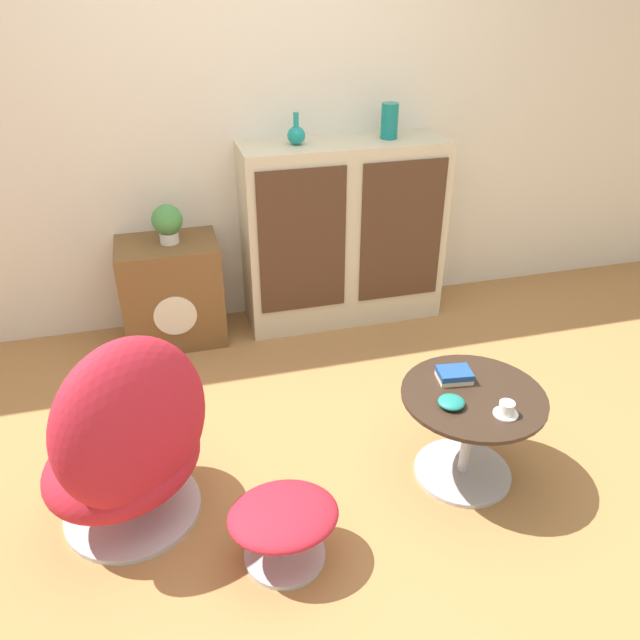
# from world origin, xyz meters

# --- Properties ---
(ground_plane) EXTENTS (12.00, 12.00, 0.00)m
(ground_plane) POSITION_xyz_m (0.00, 0.00, 0.00)
(ground_plane) COLOR #A87542
(wall_back) EXTENTS (6.40, 0.06, 2.60)m
(wall_back) POSITION_xyz_m (0.00, 1.68, 1.30)
(wall_back) COLOR silver
(wall_back) RESTS_ON ground_plane
(sideboard) EXTENTS (1.20, 0.40, 1.11)m
(sideboard) POSITION_xyz_m (0.49, 1.45, 0.55)
(sideboard) COLOR beige
(sideboard) RESTS_ON ground_plane
(tv_console) EXTENTS (0.57, 0.42, 0.61)m
(tv_console) POSITION_xyz_m (-0.56, 1.44, 0.31)
(tv_console) COLOR brown
(tv_console) RESTS_ON ground_plane
(egg_chair) EXTENTS (0.86, 0.85, 0.86)m
(egg_chair) POSITION_xyz_m (-0.79, 0.02, 0.39)
(egg_chair) COLOR #B7B7BC
(egg_chair) RESTS_ON ground_plane
(ottoman) EXTENTS (0.41, 0.35, 0.26)m
(ottoman) POSITION_xyz_m (-0.27, -0.32, 0.19)
(ottoman) COLOR #B7B7BC
(ottoman) RESTS_ON ground_plane
(coffee_table) EXTENTS (0.60, 0.60, 0.44)m
(coffee_table) POSITION_xyz_m (0.59, -0.09, 0.27)
(coffee_table) COLOR #B7B7BC
(coffee_table) RESTS_ON ground_plane
(vase_leftmost) EXTENTS (0.10, 0.10, 0.17)m
(vase_leftmost) POSITION_xyz_m (0.21, 1.45, 1.16)
(vase_leftmost) COLOR teal
(vase_leftmost) RESTS_ON sideboard
(vase_inner_left) EXTENTS (0.10, 0.10, 0.19)m
(vase_inner_left) POSITION_xyz_m (0.75, 1.45, 1.20)
(vase_inner_left) COLOR #147A75
(vase_inner_left) RESTS_ON sideboard
(potted_plant) EXTENTS (0.17, 0.17, 0.22)m
(potted_plant) POSITION_xyz_m (-0.53, 1.44, 0.74)
(potted_plant) COLOR silver
(potted_plant) RESTS_ON tv_console
(teacup) EXTENTS (0.10, 0.10, 0.06)m
(teacup) POSITION_xyz_m (0.64, -0.24, 0.46)
(teacup) COLOR white
(teacup) RESTS_ON coffee_table
(book_stack) EXTENTS (0.15, 0.12, 0.05)m
(book_stack) POSITION_xyz_m (0.55, 0.03, 0.46)
(book_stack) COLOR beige
(book_stack) RESTS_ON coffee_table
(bowl) EXTENTS (0.11, 0.11, 0.04)m
(bowl) POSITION_xyz_m (0.46, -0.13, 0.45)
(bowl) COLOR #1E7A70
(bowl) RESTS_ON coffee_table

